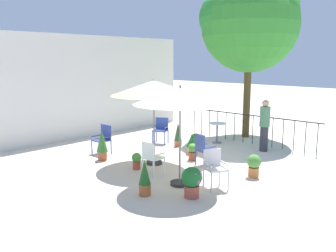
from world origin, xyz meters
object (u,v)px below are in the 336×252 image
object	(u,v)px
potted_plant_1	(137,160)
potted_plant_3	(254,165)
potted_plant_4	(195,141)
potted_plant_8	(192,143)
patio_chair_1	(203,148)
standing_person	(265,125)
cafe_table_0	(217,129)
potted_plant_7	(178,134)
patio_chair_4	(214,166)
potted_plant_0	(192,180)
potted_plant_2	(102,144)
patio_chair_0	(152,156)
shade_tree	(250,23)
patio_chair_2	(161,128)
patio_umbrella_0	(180,97)
patio_chair_3	(103,137)
patio_umbrella_1	(154,89)
potted_plant_5	(145,178)
potted_plant_6	(193,151)

from	to	relation	value
potted_plant_1	potted_plant_3	world-z (taller)	potted_plant_3
potted_plant_4	potted_plant_8	distance (m)	0.56
patio_chair_1	standing_person	bearing A→B (deg)	-8.09
potted_plant_3	potted_plant_8	size ratio (longest dim) A/B	0.89
cafe_table_0	potted_plant_7	size ratio (longest dim) A/B	0.87
potted_plant_4	patio_chair_4	bearing A→B (deg)	-134.05
potted_plant_0	potted_plant_2	world-z (taller)	potted_plant_2
patio_chair_0	patio_chair_1	xyz separation A→B (m)	(1.57, -0.43, 0.00)
potted_plant_2	shade_tree	bearing A→B (deg)	-12.10
shade_tree	standing_person	distance (m)	4.04
cafe_table_0	patio_chair_2	xyz separation A→B (m)	(-1.38, 1.40, 0.05)
potted_plant_2	patio_umbrella_0	bearing A→B (deg)	-91.08
patio_chair_3	standing_person	size ratio (longest dim) A/B	0.54
potted_plant_3	potted_plant_7	bearing A→B (deg)	71.89
potted_plant_2	patio_umbrella_1	bearing A→B (deg)	-60.50
patio_umbrella_0	potted_plant_7	xyz separation A→B (m)	(2.87, 2.61, -1.67)
cafe_table_0	patio_chair_0	distance (m)	4.26
patio_chair_1	potted_plant_8	xyz separation A→B (m)	(0.77, 1.04, -0.17)
patio_chair_2	patio_chair_4	world-z (taller)	same
patio_chair_1	potted_plant_4	world-z (taller)	patio_chair_1
standing_person	patio_chair_4	bearing A→B (deg)	-167.11
potted_plant_3	potted_plant_4	distance (m)	3.06
patio_umbrella_1	patio_chair_4	bearing A→B (deg)	-100.44
potted_plant_0	potted_plant_5	world-z (taller)	potted_plant_5
patio_umbrella_1	patio_chair_0	distance (m)	1.92
patio_chair_3	potted_plant_5	world-z (taller)	patio_chair_3
patio_chair_0	potted_plant_4	xyz separation A→B (m)	(2.84, 0.88, -0.20)
patio_chair_4	potted_plant_4	world-z (taller)	patio_chair_4
potted_plant_7	potted_plant_0	bearing A→B (deg)	-134.70
cafe_table_0	potted_plant_8	distance (m)	1.84
patio_umbrella_1	potted_plant_0	size ratio (longest dim) A/B	3.57
potted_plant_5	patio_chair_3	bearing A→B (deg)	65.95
patio_umbrella_0	patio_chair_0	size ratio (longest dim) A/B	2.68
patio_chair_4	potted_plant_0	world-z (taller)	patio_chair_4
patio_chair_2	standing_person	size ratio (longest dim) A/B	0.54
patio_chair_4	patio_umbrella_0	bearing A→B (deg)	118.85
potted_plant_5	potted_plant_6	xyz separation A→B (m)	(2.88, 1.03, -0.13)
patio_chair_2	potted_plant_7	world-z (taller)	patio_chair_2
patio_umbrella_1	potted_plant_6	world-z (taller)	patio_umbrella_1
potted_plant_6	patio_chair_4	bearing A→B (deg)	-128.43
cafe_table_0	potted_plant_3	xyz separation A→B (m)	(-2.49, -2.92, -0.16)
shade_tree	patio_umbrella_1	world-z (taller)	shade_tree
patio_chair_0	potted_plant_1	world-z (taller)	patio_chair_0
patio_umbrella_0	patio_umbrella_1	bearing A→B (deg)	63.74
potted_plant_1	potted_plant_8	distance (m)	2.24
potted_plant_6	standing_person	distance (m)	2.66
patio_umbrella_0	potted_plant_6	world-z (taller)	patio_umbrella_0
standing_person	potted_plant_7	bearing A→B (deg)	119.93
patio_umbrella_0	potted_plant_3	xyz separation A→B (m)	(1.70, -0.96, -1.75)
cafe_table_0	patio_chair_0	size ratio (longest dim) A/B	0.81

